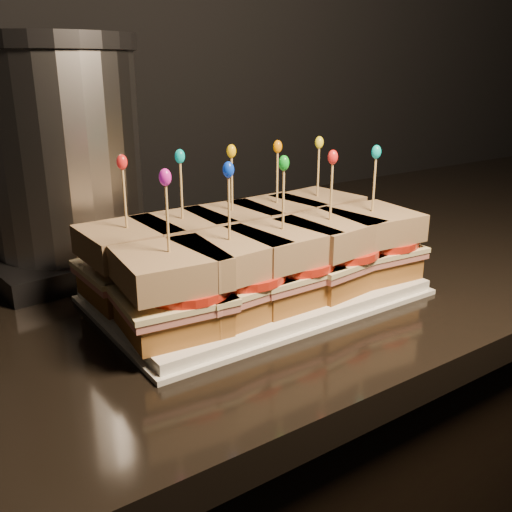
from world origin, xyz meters
TOP-DOWN VIEW (x-y plane):
  - cabinet at (0.08, 1.65)m, footprint 2.21×0.69m
  - granite_slab at (0.08, 1.65)m, footprint 2.25×0.73m
  - platter at (-0.23, 1.52)m, footprint 0.38×0.23m
  - platter_rim at (-0.23, 1.52)m, footprint 0.39×0.24m
  - sandwich_0_bread_bot at (-0.37, 1.58)m, footprint 0.10×0.10m
  - sandwich_0_ham at (-0.37, 1.58)m, footprint 0.11×0.11m
  - sandwich_0_cheese at (-0.37, 1.58)m, footprint 0.11×0.11m
  - sandwich_0_tomato at (-0.36, 1.57)m, footprint 0.10×0.10m
  - sandwich_0_bread_top at (-0.37, 1.58)m, footprint 0.10×0.10m
  - sandwich_0_pick at (-0.37, 1.58)m, footprint 0.00×0.00m
  - sandwich_0_frill at (-0.37, 1.58)m, footprint 0.01×0.01m
  - sandwich_1_bread_bot at (-0.30, 1.58)m, footprint 0.10×0.10m
  - sandwich_1_ham at (-0.30, 1.58)m, footprint 0.11×0.10m
  - sandwich_1_cheese at (-0.30, 1.58)m, footprint 0.11×0.11m
  - sandwich_1_tomato at (-0.29, 1.57)m, footprint 0.10×0.10m
  - sandwich_1_bread_top at (-0.30, 1.58)m, footprint 0.10×0.10m
  - sandwich_1_pick at (-0.30, 1.58)m, footprint 0.00×0.00m
  - sandwich_1_frill at (-0.30, 1.58)m, footprint 0.01×0.01m
  - sandwich_2_bread_bot at (-0.23, 1.58)m, footprint 0.10×0.10m
  - sandwich_2_ham at (-0.23, 1.58)m, footprint 0.11×0.11m
  - sandwich_2_cheese at (-0.23, 1.58)m, footprint 0.11×0.11m
  - sandwich_2_tomato at (-0.21, 1.57)m, footprint 0.10×0.10m
  - sandwich_2_bread_top at (-0.23, 1.58)m, footprint 0.10×0.10m
  - sandwich_2_pick at (-0.23, 1.58)m, footprint 0.00×0.00m
  - sandwich_2_frill at (-0.23, 1.58)m, footprint 0.01×0.01m
  - sandwich_3_bread_bot at (-0.16, 1.58)m, footprint 0.10×0.10m
  - sandwich_3_ham at (-0.16, 1.58)m, footprint 0.11×0.11m
  - sandwich_3_cheese at (-0.16, 1.58)m, footprint 0.11×0.11m
  - sandwich_3_tomato at (-0.14, 1.57)m, footprint 0.10×0.10m
  - sandwich_3_bread_top at (-0.16, 1.58)m, footprint 0.10×0.10m
  - sandwich_3_pick at (-0.16, 1.58)m, footprint 0.00×0.00m
  - sandwich_3_frill at (-0.16, 1.58)m, footprint 0.01×0.01m
  - sandwich_4_bread_bot at (-0.08, 1.58)m, footprint 0.11×0.11m
  - sandwich_4_ham at (-0.08, 1.58)m, footprint 0.12×0.12m
  - sandwich_4_cheese at (-0.08, 1.58)m, footprint 0.12×0.12m
  - sandwich_4_tomato at (-0.07, 1.57)m, footprint 0.10×0.10m
  - sandwich_4_bread_top at (-0.08, 1.58)m, footprint 0.11×0.11m
  - sandwich_4_pick at (-0.08, 1.58)m, footprint 0.00×0.00m
  - sandwich_4_frill at (-0.08, 1.58)m, footprint 0.01×0.01m
  - sandwich_5_bread_bot at (-0.37, 1.47)m, footprint 0.11×0.11m
  - sandwich_5_ham at (-0.37, 1.47)m, footprint 0.12×0.11m
  - sandwich_5_cheese at (-0.37, 1.47)m, footprint 0.12×0.12m
  - sandwich_5_tomato at (-0.36, 1.46)m, footprint 0.10×0.10m
  - sandwich_5_bread_top at (-0.37, 1.47)m, footprint 0.11×0.11m
  - sandwich_5_pick at (-0.37, 1.47)m, footprint 0.00×0.00m
  - sandwich_5_frill at (-0.37, 1.47)m, footprint 0.01×0.01m
  - sandwich_6_bread_bot at (-0.30, 1.47)m, footprint 0.10×0.10m
  - sandwich_6_ham at (-0.30, 1.47)m, footprint 0.11×0.11m
  - sandwich_6_cheese at (-0.30, 1.47)m, footprint 0.12×0.11m
  - sandwich_6_tomato at (-0.29, 1.46)m, footprint 0.10×0.10m
  - sandwich_6_bread_top at (-0.30, 1.47)m, footprint 0.11×0.11m
  - sandwich_6_pick at (-0.30, 1.47)m, footprint 0.00×0.00m
  - sandwich_6_frill at (-0.30, 1.47)m, footprint 0.01×0.01m
  - sandwich_7_bread_bot at (-0.23, 1.47)m, footprint 0.10×0.10m
  - sandwich_7_ham at (-0.23, 1.47)m, footprint 0.11×0.10m
  - sandwich_7_cheese at (-0.23, 1.47)m, footprint 0.11×0.11m
  - sandwich_7_tomato at (-0.21, 1.46)m, footprint 0.10×0.10m
  - sandwich_7_bread_top at (-0.23, 1.47)m, footprint 0.10×0.10m
  - sandwich_7_pick at (-0.23, 1.47)m, footprint 0.00×0.00m
  - sandwich_7_frill at (-0.23, 1.47)m, footprint 0.01×0.01m
  - sandwich_8_bread_bot at (-0.16, 1.47)m, footprint 0.11×0.11m
  - sandwich_8_ham at (-0.16, 1.47)m, footprint 0.12×0.12m
  - sandwich_8_cheese at (-0.16, 1.47)m, footprint 0.12×0.12m
  - sandwich_8_tomato at (-0.14, 1.46)m, footprint 0.10×0.10m
  - sandwich_8_bread_top at (-0.16, 1.47)m, footprint 0.11×0.11m
  - sandwich_8_pick at (-0.16, 1.47)m, footprint 0.00×0.00m
  - sandwich_8_frill at (-0.16, 1.47)m, footprint 0.01×0.01m
  - sandwich_9_bread_bot at (-0.08, 1.47)m, footprint 0.11×0.11m
  - sandwich_9_ham at (-0.08, 1.47)m, footprint 0.12×0.11m
  - sandwich_9_cheese at (-0.08, 1.47)m, footprint 0.12×0.11m
  - sandwich_9_tomato at (-0.07, 1.46)m, footprint 0.10×0.10m
  - sandwich_9_bread_top at (-0.08, 1.47)m, footprint 0.11×0.11m
  - sandwich_9_pick at (-0.08, 1.47)m, footprint 0.00×0.00m
  - sandwich_9_frill at (-0.08, 1.47)m, footprint 0.01×0.01m
  - appliance_base at (-0.37, 1.77)m, footprint 0.26×0.23m
  - appliance_body at (-0.37, 1.77)m, footprint 0.20×0.20m
  - appliance_lid at (-0.37, 1.77)m, footprint 0.21×0.21m
  - appliance at (-0.37, 1.77)m, footprint 0.24×0.20m

SIDE VIEW (x-z plane):
  - cabinet at x=0.08m, z-range 0.00..0.87m
  - granite_slab at x=0.08m, z-range 0.87..0.91m
  - platter_rim at x=-0.23m, z-range 0.91..0.91m
  - platter at x=-0.23m, z-range 0.91..0.93m
  - appliance_base at x=-0.37m, z-range 0.91..0.94m
  - sandwich_0_bread_bot at x=-0.37m, z-range 0.93..0.95m
  - sandwich_1_bread_bot at x=-0.30m, z-range 0.93..0.95m
  - sandwich_2_bread_bot at x=-0.23m, z-range 0.93..0.95m
  - sandwich_3_bread_bot at x=-0.16m, z-range 0.93..0.95m
  - sandwich_4_bread_bot at x=-0.08m, z-range 0.93..0.95m
  - sandwich_5_bread_bot at x=-0.37m, z-range 0.93..0.95m
  - sandwich_6_bread_bot at x=-0.30m, z-range 0.93..0.95m
  - sandwich_7_bread_bot at x=-0.23m, z-range 0.93..0.95m
  - sandwich_8_bread_bot at x=-0.16m, z-range 0.93..0.95m
  - sandwich_9_bread_bot at x=-0.08m, z-range 0.93..0.95m
  - sandwich_0_ham at x=-0.37m, z-range 0.95..0.96m
  - sandwich_1_ham at x=-0.30m, z-range 0.95..0.96m
  - sandwich_2_ham at x=-0.23m, z-range 0.95..0.96m
  - sandwich_3_ham at x=-0.16m, z-range 0.95..0.96m
  - sandwich_4_ham at x=-0.08m, z-range 0.95..0.96m
  - sandwich_5_ham at x=-0.37m, z-range 0.95..0.96m
  - sandwich_6_ham at x=-0.30m, z-range 0.95..0.96m
  - sandwich_7_ham at x=-0.23m, z-range 0.95..0.96m
  - sandwich_8_ham at x=-0.16m, z-range 0.95..0.96m
  - sandwich_9_ham at x=-0.08m, z-range 0.95..0.96m
  - sandwich_0_cheese at x=-0.37m, z-range 0.96..0.97m
  - sandwich_1_cheese at x=-0.30m, z-range 0.96..0.97m
  - sandwich_2_cheese at x=-0.23m, z-range 0.96..0.97m
  - sandwich_3_cheese at x=-0.16m, z-range 0.96..0.97m
  - sandwich_4_cheese at x=-0.08m, z-range 0.96..0.97m
  - sandwich_5_cheese at x=-0.37m, z-range 0.96..0.97m
  - sandwich_6_cheese at x=-0.30m, z-range 0.96..0.97m
  - sandwich_7_cheese at x=-0.23m, z-range 0.96..0.97m
  - sandwich_8_cheese at x=-0.16m, z-range 0.96..0.97m
  - sandwich_9_cheese at x=-0.08m, z-range 0.96..0.97m
  - sandwich_0_tomato at x=-0.36m, z-range 0.97..0.98m
  - sandwich_1_tomato at x=-0.29m, z-range 0.97..0.98m
  - sandwich_2_tomato at x=-0.21m, z-range 0.97..0.98m
  - sandwich_3_tomato at x=-0.14m, z-range 0.97..0.98m
  - sandwich_4_tomato at x=-0.07m, z-range 0.97..0.98m
  - sandwich_5_tomato at x=-0.36m, z-range 0.97..0.98m
  - sandwich_6_tomato at x=-0.29m, z-range 0.97..0.98m
  - sandwich_7_tomato at x=-0.21m, z-range 0.97..0.98m
  - sandwich_8_tomato at x=-0.14m, z-range 0.97..0.98m
  - sandwich_9_tomato at x=-0.07m, z-range 0.97..0.98m
  - sandwich_0_bread_top at x=-0.37m, z-range 0.98..1.01m
  - sandwich_1_bread_top at x=-0.30m, z-range 0.98..1.01m
  - sandwich_2_bread_top at x=-0.23m, z-range 0.98..1.01m
  - sandwich_3_bread_top at x=-0.16m, z-range 0.98..1.01m
  - sandwich_4_bread_top at x=-0.08m, z-range 0.98..1.01m
  - sandwich_5_bread_top at x=-0.37m, z-range 0.98..1.01m
  - sandwich_6_bread_top at x=-0.30m, z-range 0.98..1.01m
  - sandwich_7_bread_top at x=-0.23m, z-range 0.98..1.01m
  - sandwich_8_bread_top at x=-0.16m, z-range 0.98..1.01m
  - sandwich_9_bread_top at x=-0.08m, z-range 0.98..1.01m
  - sandwich_0_pick at x=-0.37m, z-range 0.99..1.08m
  - sandwich_1_pick at x=-0.30m, z-range 0.99..1.08m
  - sandwich_2_pick at x=-0.23m, z-range 0.99..1.08m
  - sandwich_3_pick at x=-0.16m, z-range 0.99..1.08m
  - sandwich_4_pick at x=-0.08m, z-range 0.99..1.08m
  - sandwich_5_pick at x=-0.37m, z-range 0.99..1.08m
  - sandwich_6_pick at x=-0.30m, z-range 0.99..1.08m
  - sandwich_7_pick at x=-0.23m, z-range 0.99..1.08m
  - sandwich_8_pick at x=-0.16m, z-range 0.99..1.08m
  - sandwich_9_pick at x=-0.08m, z-range 0.99..1.08m
  - appliance at x=-0.37m, z-range 0.91..1.22m
  - appliance_body at x=-0.37m, z-range 0.94..1.20m
  - sandwich_0_frill at x=-0.37m, z-range 1.08..1.09m
  - sandwich_1_frill at x=-0.30m, z-range 1.08..1.09m
  - sandwich_2_frill at x=-0.23m, z-range 1.08..1.09m
  - sandwich_3_frill at x=-0.16m, z-range 1.08..1.09m
  - sandwich_4_frill at x=-0.08m, z-range 1.08..1.09m
  - sandwich_5_frill at x=-0.37m, z-range 1.08..1.09m
  - sandwich_6_frill at x=-0.30m, z-range 1.08..1.09m
  - sandwich_7_frill at x=-0.23m, z-range 1.08..1.09m
  - sandwich_8_frill at x=-0.16m, z-range 1.08..1.09m
  - sandwich_9_frill at x=-0.08m, z-range 1.08..1.09m
  - appliance_lid at x=-0.37m, z-range 1.20..1.22m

